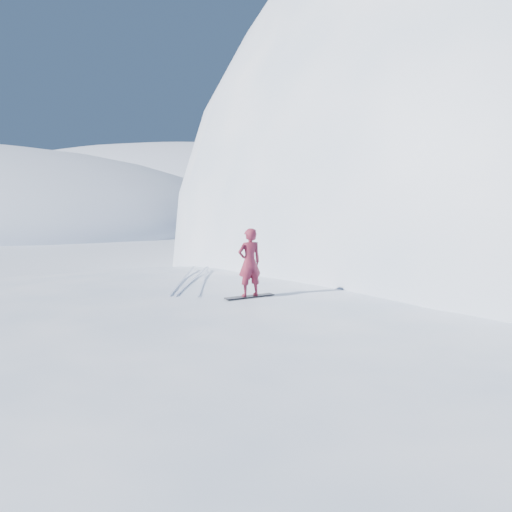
{
  "coord_description": "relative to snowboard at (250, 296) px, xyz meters",
  "views": [
    {
      "loc": [
        4.81,
        -12.31,
        5.43
      ],
      "look_at": [
        1.83,
        2.92,
        3.5
      ],
      "focal_mm": 35.0,
      "sensor_mm": 36.0,
      "label": 1
    }
  ],
  "objects": [
    {
      "name": "far_ridge_c",
      "position": [
        -41.83,
        108.08,
        -2.41
      ],
      "size": [
        140.0,
        90.0,
        36.0
      ],
      "primitive_type": "ellipsoid",
      "color": "white",
      "rests_on": "ground"
    },
    {
      "name": "wind_bumps",
      "position": [
        -2.39,
        0.2,
        -2.41
      ],
      "size": [
        16.0,
        14.4,
        1.0
      ],
      "color": "white",
      "rests_on": "ground"
    },
    {
      "name": "board_tracks",
      "position": [
        -2.6,
        2.65,
        0.01
      ],
      "size": [
        2.13,
        5.95,
        0.04
      ],
      "color": "silver",
      "rests_on": "ground"
    },
    {
      "name": "peak_shoulder",
      "position": [
        8.17,
        18.08,
        -2.41
      ],
      "size": [
        28.0,
        24.0,
        18.0
      ],
      "primitive_type": "ellipsoid",
      "color": "white",
      "rests_on": "ground"
    },
    {
      "name": "snowboard",
      "position": [
        0.0,
        0.0,
        0.0
      ],
      "size": [
        1.39,
        1.21,
        0.03
      ],
      "primitive_type": "cube",
      "rotation": [
        0.0,
        0.0,
        0.69
      ],
      "color": "black",
      "rests_on": "near_ridge"
    },
    {
      "name": "near_ridge",
      "position": [
        -0.83,
        1.08,
        -2.41
      ],
      "size": [
        36.0,
        28.0,
        4.8
      ],
      "primitive_type": "ellipsoid",
      "color": "white",
      "rests_on": "ground"
    },
    {
      "name": "snowboarder",
      "position": [
        0.0,
        0.0,
        1.02
      ],
      "size": [
        0.87,
        0.84,
        2.01
      ],
      "primitive_type": "imported",
      "rotation": [
        0.0,
        0.0,
        3.83
      ],
      "color": "maroon",
      "rests_on": "snowboard"
    },
    {
      "name": "ground",
      "position": [
        -1.83,
        -1.92,
        -2.41
      ],
      "size": [
        400.0,
        400.0,
        0.0
      ],
      "primitive_type": "plane",
      "color": "white",
      "rests_on": "ground"
    }
  ]
}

